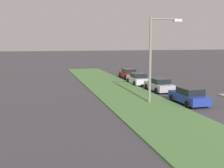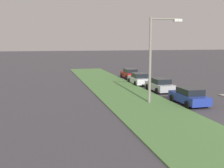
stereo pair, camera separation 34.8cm
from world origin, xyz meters
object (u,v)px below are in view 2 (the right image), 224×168
Objects in this scene: parked_car_blue at (189,96)px; parked_car_silver at (160,85)px; parked_car_red at (130,74)px; parked_car_white at (139,79)px; streetlight at (154,54)px.

parked_car_silver is (6.53, -0.11, 0.00)m from parked_car_blue.
parked_car_silver is 1.00× the size of parked_car_red.
parked_car_silver is 5.33m from parked_car_white.
parked_car_silver and parked_car_red have the same top height.
streetlight reaches higher than parked_car_white.
parked_car_blue is 1.00× the size of parked_car_red.
parked_car_silver and parked_car_white have the same top height.
streetlight is (-10.78, 2.51, 3.67)m from parked_car_white.
parked_car_white is (5.30, 0.52, 0.00)m from parked_car_silver.
parked_car_red is at bearing -4.59° from parked_car_white.
parked_car_silver is 1.00× the size of parked_car_white.
parked_car_red is (11.06, -0.09, 0.00)m from parked_car_silver.
parked_car_white is at bearing 4.68° from parked_car_silver.
parked_car_red is 0.58× the size of streetlight.
parked_car_white is 0.58× the size of streetlight.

